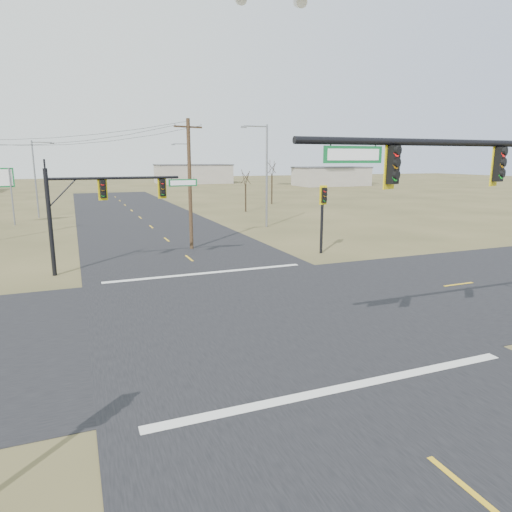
% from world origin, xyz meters
% --- Properties ---
extents(ground, '(320.00, 320.00, 0.00)m').
position_xyz_m(ground, '(0.00, 0.00, 0.00)').
color(ground, olive).
rests_on(ground, ground).
extents(road_ew, '(160.00, 14.00, 0.02)m').
position_xyz_m(road_ew, '(0.00, 0.00, 0.01)').
color(road_ew, black).
rests_on(road_ew, ground).
extents(road_ns, '(14.00, 160.00, 0.02)m').
position_xyz_m(road_ns, '(0.00, 0.00, 0.01)').
color(road_ns, black).
rests_on(road_ns, ground).
extents(stop_bar_near, '(12.00, 0.40, 0.01)m').
position_xyz_m(stop_bar_near, '(0.00, -7.50, 0.03)').
color(stop_bar_near, silver).
rests_on(stop_bar_near, road_ns).
extents(stop_bar_far, '(12.00, 0.40, 0.01)m').
position_xyz_m(stop_bar_far, '(0.00, 7.50, 0.03)').
color(stop_bar_far, silver).
rests_on(stop_bar_far, road_ns).
extents(mast_arm_near, '(11.22, 0.58, 7.74)m').
position_xyz_m(mast_arm_near, '(5.68, -7.50, 5.61)').
color(mast_arm_near, black).
rests_on(mast_arm_near, ground).
extents(mast_arm_far, '(8.82, 0.50, 6.18)m').
position_xyz_m(mast_arm_far, '(-5.18, 10.38, 4.49)').
color(mast_arm_far, black).
rests_on(mast_arm_far, ground).
extents(pedestal_signal_ne, '(0.61, 0.54, 4.90)m').
position_xyz_m(pedestal_signal_ne, '(9.33, 10.14, 3.50)').
color(pedestal_signal_ne, black).
rests_on(pedestal_signal_ne, ground).
extents(utility_pole_near, '(2.25, 0.85, 9.56)m').
position_xyz_m(utility_pole_near, '(1.02, 15.36, 4.96)').
color(utility_pole_near, '#49361F').
rests_on(utility_pole_near, ground).
extents(streetlight_a, '(2.79, 0.37, 9.97)m').
position_xyz_m(streetlight_a, '(10.65, 23.95, 5.60)').
color(streetlight_a, gray).
rests_on(streetlight_a, ground).
extents(streetlight_b, '(2.49, 0.27, 8.94)m').
position_xyz_m(streetlight_b, '(8.15, 45.66, 5.02)').
color(streetlight_b, gray).
rests_on(streetlight_b, ground).
extents(streetlight_c, '(2.43, 0.23, 8.76)m').
position_xyz_m(streetlight_c, '(-10.75, 40.38, 4.92)').
color(streetlight_c, gray).
rests_on(streetlight_c, ground).
extents(bare_tree_c, '(2.57, 2.57, 5.68)m').
position_xyz_m(bare_tree_c, '(13.63, 37.31, 4.46)').
color(bare_tree_c, black).
rests_on(bare_tree_c, ground).
extents(bare_tree_d, '(3.47, 3.47, 6.92)m').
position_xyz_m(bare_tree_d, '(20.97, 45.58, 5.58)').
color(bare_tree_d, black).
rests_on(bare_tree_d, ground).
extents(warehouse_mid, '(20.00, 12.00, 5.00)m').
position_xyz_m(warehouse_mid, '(25.00, 110.00, 2.50)').
color(warehouse_mid, '#A0998E').
rests_on(warehouse_mid, ground).
extents(warehouse_right, '(18.00, 10.00, 4.50)m').
position_xyz_m(warehouse_right, '(55.00, 85.00, 2.25)').
color(warehouse_right, '#A0998E').
rests_on(warehouse_right, ground).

